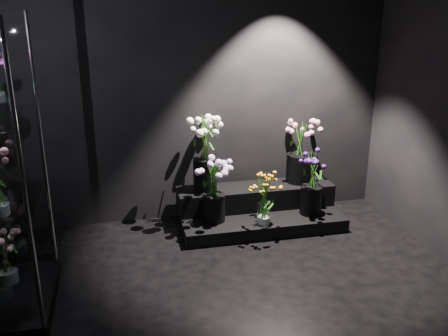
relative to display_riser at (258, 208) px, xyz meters
name	(u,v)px	position (x,y,z in m)	size (l,w,h in m)	color
floor	(245,324)	(-0.59, -1.67, -0.15)	(4.00, 4.00, 0.00)	black
wall_back	(196,87)	(-0.59, 0.33, 1.25)	(4.00, 4.00, 0.00)	black
display_riser	(258,208)	(0.00, 0.00, 0.00)	(1.66, 0.74, 0.37)	black
bouquet_orange_bells	(265,198)	(-0.04, -0.34, 0.26)	(0.33, 0.33, 0.54)	white
bouquet_lilac	(213,186)	(-0.51, -0.16, 0.35)	(0.41, 0.41, 0.65)	black
bouquet_purple	(312,180)	(0.50, -0.21, 0.35)	(0.32, 0.32, 0.65)	black
bouquet_cream_roses	(205,148)	(-0.54, 0.11, 0.67)	(0.45, 0.45, 0.78)	black
bouquet_pink_roses	(300,149)	(0.49, 0.14, 0.58)	(0.44, 0.44, 0.66)	black
bouquet_case_base_pink	(6,256)	(-2.32, -0.86, 0.18)	(0.40, 0.40, 0.43)	white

